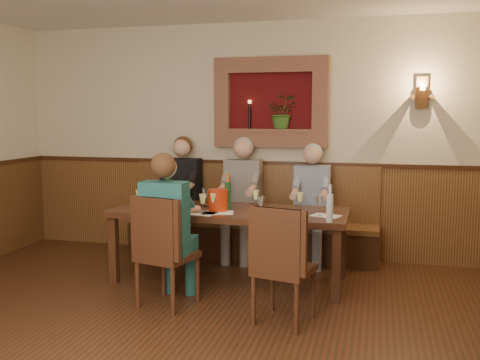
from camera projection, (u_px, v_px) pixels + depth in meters
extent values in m
plane|color=#34200E|center=(159.00, 359.00, 3.78)|extent=(6.00, 6.00, 0.00)
cube|color=beige|center=(255.00, 140.00, 6.48)|extent=(6.00, 0.04, 2.80)
cube|color=#4C2D15|center=(254.00, 209.00, 6.57)|extent=(6.00, 0.04, 1.10)
cube|color=#381E0F|center=(254.00, 163.00, 6.50)|extent=(6.02, 0.06, 0.05)
cube|color=#4E0B0D|center=(271.00, 103.00, 6.36)|extent=(1.00, 0.02, 0.70)
cube|color=brown|center=(270.00, 65.00, 6.26)|extent=(1.36, 0.12, 0.18)
cube|color=brown|center=(270.00, 140.00, 6.37)|extent=(1.36, 0.12, 0.18)
cube|color=brown|center=(222.00, 103.00, 6.46)|extent=(0.18, 0.12, 0.70)
cube|color=brown|center=(320.00, 102.00, 6.17)|extent=(0.18, 0.12, 0.70)
cube|color=brown|center=(270.00, 131.00, 6.36)|extent=(1.00, 0.14, 0.04)
imported|color=#355C1F|center=(283.00, 112.00, 6.30)|extent=(0.35, 0.30, 0.39)
cylinder|color=black|center=(250.00, 116.00, 6.40)|extent=(0.03, 0.03, 0.30)
cylinder|color=#FFBF59|center=(250.00, 102.00, 6.38)|extent=(0.04, 0.04, 0.04)
cube|color=#4C2D15|center=(422.00, 93.00, 5.89)|extent=(0.12, 0.08, 0.35)
cylinder|color=#4C2D15|center=(412.00, 97.00, 5.86)|extent=(0.05, 0.18, 0.05)
cylinder|color=#4C2D15|center=(432.00, 97.00, 5.81)|extent=(0.05, 0.18, 0.05)
cylinder|color=#FFBF59|center=(423.00, 88.00, 5.76)|extent=(0.06, 0.06, 0.06)
cube|color=black|center=(229.00, 212.00, 5.46)|extent=(2.40, 0.90, 0.06)
cube|color=black|center=(114.00, 250.00, 5.43)|extent=(0.08, 0.08, 0.69)
cube|color=black|center=(336.00, 266.00, 4.88)|extent=(0.08, 0.08, 0.69)
cube|color=black|center=(144.00, 234.00, 6.15)|extent=(0.08, 0.08, 0.69)
cube|color=black|center=(342.00, 246.00, 5.59)|extent=(0.08, 0.08, 0.69)
cube|color=#381E0F|center=(250.00, 241.00, 6.40)|extent=(3.00, 0.40, 0.40)
cube|color=#4C2D15|center=(250.00, 223.00, 6.38)|extent=(3.00, 0.45, 0.06)
cube|color=#4C2D15|center=(254.00, 191.00, 6.51)|extent=(3.00, 0.06, 0.66)
cube|color=black|center=(168.00, 282.00, 4.83)|extent=(0.52, 0.52, 0.43)
cube|color=black|center=(167.00, 256.00, 4.80)|extent=(0.54, 0.54, 0.05)
cube|color=black|center=(153.00, 228.00, 4.58)|extent=(0.45, 0.15, 0.53)
cube|color=black|center=(284.00, 297.00, 4.44)|extent=(0.50, 0.50, 0.42)
cube|color=black|center=(284.00, 270.00, 4.41)|extent=(0.53, 0.53, 0.05)
cube|color=black|center=(275.00, 241.00, 4.20)|extent=(0.44, 0.14, 0.52)
cube|color=black|center=(179.00, 238.00, 6.46)|extent=(0.43, 0.45, 0.45)
cube|color=black|center=(183.00, 181.00, 6.55)|extent=(0.43, 0.22, 0.56)
sphere|color=#D8A384|center=(181.00, 148.00, 6.45)|extent=(0.21, 0.21, 0.21)
sphere|color=#4C2D19|center=(183.00, 146.00, 6.50)|extent=(0.24, 0.24, 0.24)
cube|color=#57544F|center=(240.00, 242.00, 6.27)|extent=(0.43, 0.45, 0.45)
cube|color=#57544F|center=(243.00, 183.00, 6.36)|extent=(0.43, 0.23, 0.56)
sphere|color=#D8A384|center=(242.00, 149.00, 6.27)|extent=(0.22, 0.22, 0.22)
sphere|color=#B2B2B2|center=(244.00, 147.00, 6.31)|extent=(0.24, 0.24, 0.24)
cube|color=navy|center=(310.00, 246.00, 6.08)|extent=(0.40, 0.42, 0.45)
cube|color=navy|center=(312.00, 188.00, 6.15)|extent=(0.40, 0.21, 0.53)
sphere|color=#D8A384|center=(312.00, 155.00, 6.07)|extent=(0.20, 0.20, 0.20)
sphere|color=#B2B2B2|center=(313.00, 153.00, 6.11)|extent=(0.22, 0.22, 0.22)
cube|color=navy|center=(173.00, 277.00, 4.94)|extent=(0.40, 0.42, 0.45)
cube|color=navy|center=(164.00, 212.00, 4.70)|extent=(0.40, 0.21, 0.53)
sphere|color=#D8A384|center=(165.00, 167.00, 4.68)|extent=(0.20, 0.20, 0.20)
sphere|color=#4C2D19|center=(163.00, 165.00, 4.64)|extent=(0.22, 0.22, 0.22)
cylinder|color=red|center=(218.00, 200.00, 5.37)|extent=(0.20, 0.20, 0.22)
cylinder|color=#19471E|center=(228.00, 196.00, 5.42)|extent=(0.07, 0.07, 0.29)
cylinder|color=#D15517|center=(228.00, 178.00, 5.39)|extent=(0.03, 0.03, 0.09)
cylinder|color=#19471E|center=(168.00, 191.00, 5.76)|extent=(0.07, 0.07, 0.28)
cylinder|color=#19471E|center=(168.00, 174.00, 5.74)|extent=(0.03, 0.03, 0.09)
cylinder|color=silver|center=(330.00, 208.00, 4.81)|extent=(0.07, 0.07, 0.25)
cylinder|color=silver|center=(330.00, 189.00, 4.79)|extent=(0.03, 0.03, 0.09)
cube|color=white|center=(147.00, 208.00, 5.50)|extent=(0.33, 0.28, 0.00)
cube|color=white|center=(218.00, 213.00, 5.27)|extent=(0.36, 0.30, 0.00)
cube|color=white|center=(326.00, 216.00, 5.12)|extent=(0.31, 0.26, 0.00)
cube|color=white|center=(200.00, 213.00, 5.24)|extent=(0.33, 0.25, 0.00)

